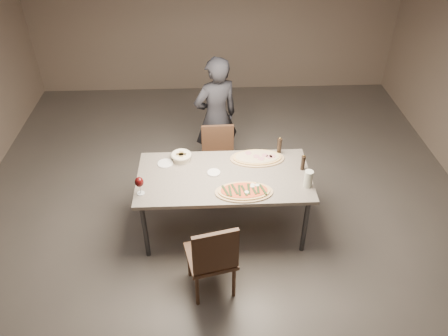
{
  "coord_description": "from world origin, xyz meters",
  "views": [
    {
      "loc": [
        -0.16,
        -3.55,
        3.54
      ],
      "look_at": [
        0.0,
        0.0,
        0.85
      ],
      "focal_mm": 35.0,
      "sensor_mm": 36.0,
      "label": 1
    }
  ],
  "objects_px": {
    "chair_far": "(218,157)",
    "zucchini_pizza": "(244,191)",
    "ham_pizza": "(257,158)",
    "bread_basket": "(181,156)",
    "pepper_mill_left": "(279,146)",
    "diner": "(216,118)",
    "dining_table": "(224,180)",
    "carafe": "(308,179)",
    "chair_near": "(213,256)"
  },
  "relations": [
    {
      "from": "pepper_mill_left",
      "to": "dining_table",
      "type": "bearing_deg",
      "value": -148.74
    },
    {
      "from": "chair_near",
      "to": "dining_table",
      "type": "bearing_deg",
      "value": 67.88
    },
    {
      "from": "zucchini_pizza",
      "to": "pepper_mill_left",
      "type": "distance_m",
      "value": 0.8
    },
    {
      "from": "chair_far",
      "to": "dining_table",
      "type": "bearing_deg",
      "value": 91.4
    },
    {
      "from": "ham_pizza",
      "to": "bread_basket",
      "type": "xyz_separation_m",
      "value": [
        -0.82,
        0.02,
        0.03
      ]
    },
    {
      "from": "bread_basket",
      "to": "chair_far",
      "type": "distance_m",
      "value": 0.67
    },
    {
      "from": "ham_pizza",
      "to": "bread_basket",
      "type": "height_order",
      "value": "bread_basket"
    },
    {
      "from": "zucchini_pizza",
      "to": "bread_basket",
      "type": "bearing_deg",
      "value": 116.99
    },
    {
      "from": "dining_table",
      "to": "bread_basket",
      "type": "relative_size",
      "value": 8.1
    },
    {
      "from": "zucchini_pizza",
      "to": "ham_pizza",
      "type": "bearing_deg",
      "value": 50.85
    },
    {
      "from": "dining_table",
      "to": "chair_near",
      "type": "height_order",
      "value": "chair_near"
    },
    {
      "from": "zucchini_pizza",
      "to": "chair_far",
      "type": "xyz_separation_m",
      "value": [
        -0.22,
        1.0,
        -0.29
      ]
    },
    {
      "from": "ham_pizza",
      "to": "carafe",
      "type": "relative_size",
      "value": 3.26
    },
    {
      "from": "dining_table",
      "to": "chair_far",
      "type": "height_order",
      "value": "chair_far"
    },
    {
      "from": "zucchini_pizza",
      "to": "bread_basket",
      "type": "height_order",
      "value": "bread_basket"
    },
    {
      "from": "zucchini_pizza",
      "to": "chair_far",
      "type": "relative_size",
      "value": 0.68
    },
    {
      "from": "carafe",
      "to": "chair_far",
      "type": "relative_size",
      "value": 0.21
    },
    {
      "from": "bread_basket",
      "to": "zucchini_pizza",
      "type": "bearing_deg",
      "value": -42.4
    },
    {
      "from": "carafe",
      "to": "pepper_mill_left",
      "type": "bearing_deg",
      "value": 109.29
    },
    {
      "from": "dining_table",
      "to": "chair_near",
      "type": "bearing_deg",
      "value": -99.11
    },
    {
      "from": "bread_basket",
      "to": "chair_far",
      "type": "bearing_deg",
      "value": 45.62
    },
    {
      "from": "carafe",
      "to": "bread_basket",
      "type": "bearing_deg",
      "value": 158.45
    },
    {
      "from": "chair_near",
      "to": "chair_far",
      "type": "xyz_separation_m",
      "value": [
        0.1,
        1.6,
        -0.04
      ]
    },
    {
      "from": "zucchini_pizza",
      "to": "pepper_mill_left",
      "type": "bearing_deg",
      "value": 35.73
    },
    {
      "from": "chair_near",
      "to": "zucchini_pizza",
      "type": "bearing_deg",
      "value": 48.32
    },
    {
      "from": "bread_basket",
      "to": "pepper_mill_left",
      "type": "relative_size",
      "value": 1.08
    },
    {
      "from": "chair_near",
      "to": "bread_basket",
      "type": "bearing_deg",
      "value": 91.64
    },
    {
      "from": "ham_pizza",
      "to": "diner",
      "type": "height_order",
      "value": "diner"
    },
    {
      "from": "chair_near",
      "to": "carafe",
      "type": "bearing_deg",
      "value": 21.87
    },
    {
      "from": "chair_near",
      "to": "diner",
      "type": "bearing_deg",
      "value": 74.33
    },
    {
      "from": "pepper_mill_left",
      "to": "carafe",
      "type": "height_order",
      "value": "pepper_mill_left"
    },
    {
      "from": "ham_pizza",
      "to": "bread_basket",
      "type": "bearing_deg",
      "value": -177.0
    },
    {
      "from": "pepper_mill_left",
      "to": "diner",
      "type": "distance_m",
      "value": 1.0
    },
    {
      "from": "chair_far",
      "to": "diner",
      "type": "xyz_separation_m",
      "value": [
        -0.01,
        0.39,
        0.31
      ]
    },
    {
      "from": "ham_pizza",
      "to": "bread_basket",
      "type": "relative_size",
      "value": 2.66
    },
    {
      "from": "carafe",
      "to": "dining_table",
      "type": "bearing_deg",
      "value": 166.28
    },
    {
      "from": "carafe",
      "to": "diner",
      "type": "xyz_separation_m",
      "value": [
        -0.88,
        1.32,
        -0.05
      ]
    },
    {
      "from": "bread_basket",
      "to": "chair_near",
      "type": "height_order",
      "value": "chair_near"
    },
    {
      "from": "chair_far",
      "to": "chair_near",
      "type": "bearing_deg",
      "value": 84.78
    },
    {
      "from": "pepper_mill_left",
      "to": "chair_near",
      "type": "height_order",
      "value": "pepper_mill_left"
    },
    {
      "from": "zucchini_pizza",
      "to": "diner",
      "type": "bearing_deg",
      "value": 78.96
    },
    {
      "from": "diner",
      "to": "chair_near",
      "type": "bearing_deg",
      "value": 63.6
    },
    {
      "from": "chair_far",
      "to": "bread_basket",
      "type": "bearing_deg",
      "value": 44.12
    },
    {
      "from": "dining_table",
      "to": "bread_basket",
      "type": "height_order",
      "value": "bread_basket"
    },
    {
      "from": "bread_basket",
      "to": "dining_table",
      "type": "bearing_deg",
      "value": -33.93
    },
    {
      "from": "chair_far",
      "to": "zucchini_pizza",
      "type": "bearing_deg",
      "value": 101.07
    },
    {
      "from": "dining_table",
      "to": "ham_pizza",
      "type": "height_order",
      "value": "ham_pizza"
    },
    {
      "from": "chair_near",
      "to": "diner",
      "type": "height_order",
      "value": "diner"
    },
    {
      "from": "dining_table",
      "to": "ham_pizza",
      "type": "relative_size",
      "value": 3.04
    },
    {
      "from": "dining_table",
      "to": "pepper_mill_left",
      "type": "xyz_separation_m",
      "value": [
        0.63,
        0.38,
        0.15
      ]
    }
  ]
}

